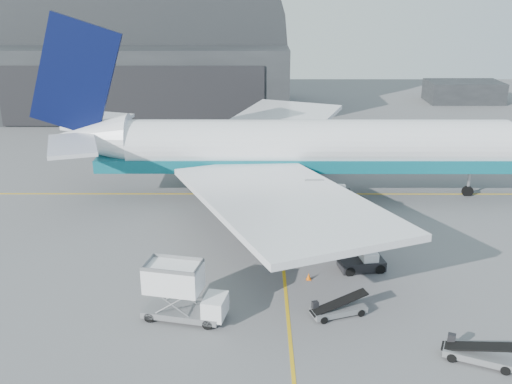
{
  "coord_description": "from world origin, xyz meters",
  "views": [
    {
      "loc": [
        -2.15,
        -38.75,
        21.78
      ],
      "look_at": [
        -2.25,
        8.36,
        4.5
      ],
      "focal_mm": 40.0,
      "sensor_mm": 36.0,
      "label": 1
    }
  ],
  "objects_px": {
    "pushback_tug": "(363,262)",
    "belt_loader_b": "(478,354)",
    "airliner": "(296,148)",
    "catering_truck": "(181,292)",
    "belt_loader_a": "(338,309)"
  },
  "relations": [
    {
      "from": "pushback_tug",
      "to": "belt_loader_a",
      "type": "xyz_separation_m",
      "value": [
        -2.9,
        -6.85,
        -0.13
      ]
    },
    {
      "from": "catering_truck",
      "to": "belt_loader_b",
      "type": "height_order",
      "value": "catering_truck"
    },
    {
      "from": "catering_truck",
      "to": "pushback_tug",
      "type": "distance_m",
      "value": 15.55
    },
    {
      "from": "catering_truck",
      "to": "belt_loader_b",
      "type": "bearing_deg",
      "value": -2.38
    },
    {
      "from": "airliner",
      "to": "catering_truck",
      "type": "xyz_separation_m",
      "value": [
        -9.28,
        -24.24,
        -3.43
      ]
    },
    {
      "from": "airliner",
      "to": "pushback_tug",
      "type": "xyz_separation_m",
      "value": [
        4.44,
        -17.04,
        -4.81
      ]
    },
    {
      "from": "airliner",
      "to": "belt_loader_b",
      "type": "height_order",
      "value": "airliner"
    },
    {
      "from": "catering_truck",
      "to": "belt_loader_a",
      "type": "xyz_separation_m",
      "value": [
        10.81,
        0.35,
        -1.51
      ]
    },
    {
      "from": "airliner",
      "to": "belt_loader_a",
      "type": "distance_m",
      "value": 24.44
    },
    {
      "from": "catering_truck",
      "to": "belt_loader_b",
      "type": "xyz_separation_m",
      "value": [
        18.7,
        -4.8,
        -1.48
      ]
    },
    {
      "from": "belt_loader_a",
      "to": "catering_truck",
      "type": "bearing_deg",
      "value": 163.28
    },
    {
      "from": "airliner",
      "to": "belt_loader_a",
      "type": "relative_size",
      "value": 13.16
    },
    {
      "from": "pushback_tug",
      "to": "belt_loader_b",
      "type": "relative_size",
      "value": 0.86
    },
    {
      "from": "catering_truck",
      "to": "pushback_tug",
      "type": "relative_size",
      "value": 1.58
    },
    {
      "from": "catering_truck",
      "to": "belt_loader_b",
      "type": "distance_m",
      "value": 19.36
    }
  ]
}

